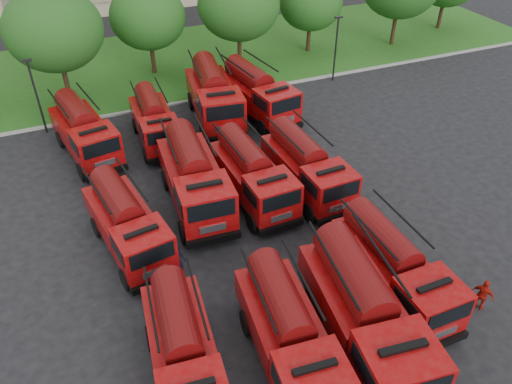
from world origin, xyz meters
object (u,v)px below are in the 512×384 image
(fire_truck_6, at_px, (252,174))
(fire_truck_10, at_px, (214,95))
(fire_truck_9, at_px, (154,121))
(fire_truck_0, at_px, (183,350))
(fire_truck_5, at_px, (194,177))
(firefighter_2, at_px, (478,308))
(fire_truck_4, at_px, (127,223))
(fire_truck_1, at_px, (289,333))
(firefighter_3, at_px, (430,300))
(fire_truck_3, at_px, (393,267))
(fire_truck_7, at_px, (306,166))
(fire_truck_2, at_px, (364,313))
(fire_truck_8, at_px, (84,131))
(firefighter_4, at_px, (178,269))
(firefighter_5, at_px, (358,233))
(fire_truck_11, at_px, (257,93))

(fire_truck_6, distance_m, fire_truck_10, 9.58)
(fire_truck_6, xyz_separation_m, fire_truck_9, (-3.43, 8.16, -0.11))
(fire_truck_0, bearing_deg, fire_truck_5, 76.31)
(fire_truck_0, bearing_deg, firefighter_2, -2.23)
(fire_truck_4, bearing_deg, fire_truck_1, -72.82)
(fire_truck_4, bearing_deg, firefighter_2, -45.53)
(fire_truck_10, distance_m, firefighter_3, 19.70)
(fire_truck_3, xyz_separation_m, fire_truck_7, (0.11, 8.28, 0.02))
(fire_truck_2, xyz_separation_m, fire_truck_8, (-8.03, 18.68, -0.14))
(firefighter_3, height_order, firefighter_4, firefighter_3)
(fire_truck_0, height_order, fire_truck_10, fire_truck_10)
(fire_truck_2, height_order, fire_truck_6, fire_truck_2)
(fire_truck_1, height_order, firefighter_3, fire_truck_1)
(firefighter_3, bearing_deg, fire_truck_0, -11.80)
(fire_truck_1, distance_m, fire_truck_2, 3.01)
(firefighter_2, distance_m, firefighter_3, 2.00)
(fire_truck_2, height_order, fire_truck_8, fire_truck_2)
(fire_truck_0, relative_size, fire_truck_4, 0.95)
(fire_truck_3, distance_m, firefighter_5, 4.31)
(fire_truck_4, distance_m, fire_truck_10, 13.55)
(fire_truck_2, bearing_deg, fire_truck_1, 179.58)
(fire_truck_2, distance_m, fire_truck_8, 20.33)
(fire_truck_1, distance_m, fire_truck_9, 18.27)
(fire_truck_4, distance_m, firefighter_4, 3.27)
(firefighter_2, bearing_deg, fire_truck_5, 11.38)
(fire_truck_6, xyz_separation_m, fire_truck_10, (1.05, 9.52, 0.23))
(fire_truck_0, relative_size, fire_truck_1, 0.95)
(fire_truck_6, distance_m, firefighter_5, 6.34)
(fire_truck_8, xyz_separation_m, firefighter_2, (13.74, -19.15, -1.64))
(firefighter_5, bearing_deg, fire_truck_9, -59.44)
(firefighter_4, bearing_deg, fire_truck_11, -90.71)
(fire_truck_3, bearing_deg, fire_truck_11, 85.98)
(fire_truck_0, xyz_separation_m, firefighter_3, (10.86, -0.57, -1.50))
(fire_truck_1, distance_m, fire_truck_6, 10.45)
(fire_truck_2, xyz_separation_m, fire_truck_10, (0.76, 20.00, 0.06))
(fire_truck_3, distance_m, firefighter_4, 9.77)
(fire_truck_0, xyz_separation_m, fire_truck_4, (-0.50, 7.87, 0.06))
(fire_truck_9, bearing_deg, firefighter_5, -58.51)
(fire_truck_8, bearing_deg, firefighter_3, -66.52)
(fire_truck_10, bearing_deg, firefighter_5, -71.40)
(fire_truck_1, height_order, fire_truck_6, fire_truck_6)
(fire_truck_1, bearing_deg, fire_truck_11, 75.80)
(fire_truck_9, relative_size, firefighter_3, 3.49)
(fire_truck_10, xyz_separation_m, firefighter_2, (4.95, -20.48, -1.84))
(fire_truck_1, relative_size, fire_truck_11, 0.92)
(fire_truck_8, bearing_deg, fire_truck_2, -77.15)
(fire_truck_2, xyz_separation_m, fire_truck_11, (3.77, 19.46, -0.07))
(fire_truck_9, bearing_deg, fire_truck_5, -84.65)
(firefighter_2, height_order, firefighter_4, firefighter_4)
(firefighter_3, bearing_deg, fire_truck_7, -90.80)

